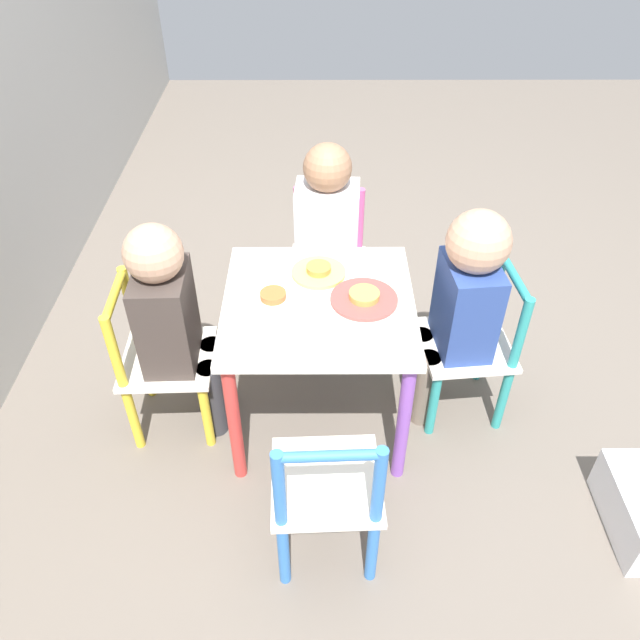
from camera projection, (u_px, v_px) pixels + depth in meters
ground_plane at (320, 413)px, 1.98m from camera, size 6.00×6.00×0.00m
kids_table at (320, 323)px, 1.74m from camera, size 0.52×0.52×0.46m
chair_pink at (328, 266)px, 2.17m from camera, size 0.28×0.28×0.50m
chair_teal at (474, 347)px, 1.86m from camera, size 0.28×0.28×0.50m
chair_yellow at (162, 361)px, 1.81m from camera, size 0.27×0.27×0.50m
chair_blue at (328, 492)px, 1.47m from camera, size 0.27×0.27×0.50m
child_right at (328, 233)px, 2.01m from camera, size 0.21×0.21×0.72m
child_front at (463, 300)px, 1.73m from camera, size 0.21×0.23×0.70m
child_back at (174, 316)px, 1.70m from camera, size 0.20×0.21×0.70m
plate_right at (320, 271)px, 1.77m from camera, size 0.16×0.16×0.03m
plate_front at (365, 298)px, 1.68m from camera, size 0.18×0.18×0.03m
plate_back at (275, 298)px, 1.68m from camera, size 0.16×0.16×0.03m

